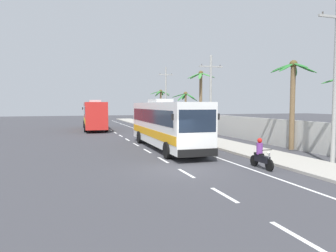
{
  "coord_description": "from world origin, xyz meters",
  "views": [
    {
      "loc": [
        -5.48,
        -14.89,
        3.33
      ],
      "look_at": [
        1.82,
        7.46,
        1.7
      ],
      "focal_mm": 33.52,
      "sensor_mm": 36.0,
      "label": 1
    }
  ],
  "objects_px": {
    "motorcycle_beside_bus": "(261,156)",
    "palm_farthest": "(185,101)",
    "palm_nearest": "(293,88)",
    "utility_pole_nearest": "(336,71)",
    "pedestrian_near_kerb": "(194,125)",
    "palm_second": "(201,91)",
    "coach_bus_foreground": "(166,123)",
    "coach_bus_far_lane": "(95,114)",
    "utility_pole_mid": "(211,94)",
    "utility_pole_far": "(166,96)",
    "palm_third": "(161,99)"
  },
  "relations": [
    {
      "from": "motorcycle_beside_bus",
      "to": "palm_farthest",
      "type": "bearing_deg",
      "value": 76.89
    },
    {
      "from": "motorcycle_beside_bus",
      "to": "palm_nearest",
      "type": "xyz_separation_m",
      "value": [
        6.17,
        5.16,
        3.84
      ]
    },
    {
      "from": "palm_farthest",
      "to": "utility_pole_nearest",
      "type": "bearing_deg",
      "value": -94.18
    },
    {
      "from": "pedestrian_near_kerb",
      "to": "palm_second",
      "type": "xyz_separation_m",
      "value": [
        1.48,
        1.68,
        3.76
      ]
    },
    {
      "from": "coach_bus_foreground",
      "to": "utility_pole_nearest",
      "type": "height_order",
      "value": "utility_pole_nearest"
    },
    {
      "from": "coach_bus_far_lane",
      "to": "palm_nearest",
      "type": "xyz_separation_m",
      "value": [
        12.21,
        -22.91,
        2.47
      ]
    },
    {
      "from": "palm_farthest",
      "to": "coach_bus_far_lane",
      "type": "bearing_deg",
      "value": 175.43
    },
    {
      "from": "motorcycle_beside_bus",
      "to": "palm_nearest",
      "type": "relative_size",
      "value": 0.3
    },
    {
      "from": "pedestrian_near_kerb",
      "to": "utility_pole_mid",
      "type": "relative_size",
      "value": 0.22
    },
    {
      "from": "coach_bus_far_lane",
      "to": "palm_nearest",
      "type": "distance_m",
      "value": 26.07
    },
    {
      "from": "utility_pole_nearest",
      "to": "palm_second",
      "type": "distance_m",
      "value": 19.65
    },
    {
      "from": "palm_nearest",
      "to": "palm_second",
      "type": "xyz_separation_m",
      "value": [
        -1.06,
        14.04,
        0.36
      ]
    },
    {
      "from": "utility_pole_mid",
      "to": "utility_pole_far",
      "type": "height_order",
      "value": "utility_pole_far"
    },
    {
      "from": "palm_nearest",
      "to": "palm_farthest",
      "type": "relative_size",
      "value": 1.28
    },
    {
      "from": "utility_pole_mid",
      "to": "utility_pole_nearest",
      "type": "bearing_deg",
      "value": -89.63
    },
    {
      "from": "coach_bus_foreground",
      "to": "motorcycle_beside_bus",
      "type": "xyz_separation_m",
      "value": [
        2.48,
        -8.55,
        -1.3
      ]
    },
    {
      "from": "coach_bus_foreground",
      "to": "utility_pole_nearest",
      "type": "xyz_separation_m",
      "value": [
        6.77,
        -8.98,
        3.16
      ]
    },
    {
      "from": "utility_pole_mid",
      "to": "motorcycle_beside_bus",
      "type": "bearing_deg",
      "value": -105.95
    },
    {
      "from": "utility_pole_nearest",
      "to": "palm_third",
      "type": "height_order",
      "value": "utility_pole_nearest"
    },
    {
      "from": "pedestrian_near_kerb",
      "to": "utility_pole_far",
      "type": "xyz_separation_m",
      "value": [
        0.68,
        12.3,
        3.49
      ]
    },
    {
      "from": "palm_farthest",
      "to": "palm_second",
      "type": "bearing_deg",
      "value": -98.62
    },
    {
      "from": "pedestrian_near_kerb",
      "to": "utility_pole_far",
      "type": "distance_m",
      "value": 12.8
    },
    {
      "from": "palm_nearest",
      "to": "coach_bus_foreground",
      "type": "bearing_deg",
      "value": 158.59
    },
    {
      "from": "motorcycle_beside_bus",
      "to": "palm_second",
      "type": "height_order",
      "value": "palm_second"
    },
    {
      "from": "motorcycle_beside_bus",
      "to": "pedestrian_near_kerb",
      "type": "distance_m",
      "value": 17.9
    },
    {
      "from": "coach_bus_far_lane",
      "to": "utility_pole_far",
      "type": "relative_size",
      "value": 1.35
    },
    {
      "from": "palm_farthest",
      "to": "coach_bus_foreground",
      "type": "bearing_deg",
      "value": -115.37
    },
    {
      "from": "palm_third",
      "to": "utility_pole_mid",
      "type": "bearing_deg",
      "value": -94.96
    },
    {
      "from": "motorcycle_beside_bus",
      "to": "palm_second",
      "type": "xyz_separation_m",
      "value": [
        5.12,
        19.2,
        4.19
      ]
    },
    {
      "from": "coach_bus_foreground",
      "to": "palm_third",
      "type": "xyz_separation_m",
      "value": [
        8.79,
        30.47,
        2.24
      ]
    },
    {
      "from": "coach_bus_far_lane",
      "to": "utility_pole_far",
      "type": "height_order",
      "value": "utility_pole_far"
    },
    {
      "from": "palm_nearest",
      "to": "palm_third",
      "type": "relative_size",
      "value": 1.1
    },
    {
      "from": "palm_second",
      "to": "palm_farthest",
      "type": "height_order",
      "value": "palm_second"
    },
    {
      "from": "motorcycle_beside_bus",
      "to": "palm_third",
      "type": "bearing_deg",
      "value": 80.81
    },
    {
      "from": "motorcycle_beside_bus",
      "to": "coach_bus_far_lane",
      "type": "bearing_deg",
      "value": 102.13
    },
    {
      "from": "coach_bus_foreground",
      "to": "coach_bus_far_lane",
      "type": "xyz_separation_m",
      "value": [
        -3.56,
        19.52,
        0.06
      ]
    },
    {
      "from": "coach_bus_far_lane",
      "to": "palm_second",
      "type": "height_order",
      "value": "palm_second"
    },
    {
      "from": "pedestrian_near_kerb",
      "to": "utility_pole_mid",
      "type": "bearing_deg",
      "value": -28.67
    },
    {
      "from": "utility_pole_nearest",
      "to": "palm_nearest",
      "type": "xyz_separation_m",
      "value": [
        1.88,
        5.59,
        -0.62
      ]
    },
    {
      "from": "coach_bus_far_lane",
      "to": "palm_third",
      "type": "distance_m",
      "value": 16.65
    },
    {
      "from": "palm_second",
      "to": "coach_bus_foreground",
      "type": "bearing_deg",
      "value": -125.49
    },
    {
      "from": "palm_third",
      "to": "utility_pole_far",
      "type": "bearing_deg",
      "value": -102.22
    },
    {
      "from": "utility_pole_far",
      "to": "pedestrian_near_kerb",
      "type": "bearing_deg",
      "value": -93.18
    },
    {
      "from": "utility_pole_far",
      "to": "palm_nearest",
      "type": "xyz_separation_m",
      "value": [
        1.86,
        -24.66,
        -0.08
      ]
    },
    {
      "from": "utility_pole_mid",
      "to": "palm_nearest",
      "type": "distance_m",
      "value": 9.74
    },
    {
      "from": "utility_pole_nearest",
      "to": "palm_third",
      "type": "xyz_separation_m",
      "value": [
        2.01,
        39.45,
        -0.92
      ]
    },
    {
      "from": "utility_pole_nearest",
      "to": "utility_pole_mid",
      "type": "xyz_separation_m",
      "value": [
        -0.1,
        15.13,
        -0.79
      ]
    },
    {
      "from": "utility_pole_mid",
      "to": "palm_farthest",
      "type": "bearing_deg",
      "value": 80.34
    },
    {
      "from": "coach_bus_foreground",
      "to": "palm_farthest",
      "type": "xyz_separation_m",
      "value": [
        8.78,
        18.53,
        1.84
      ]
    },
    {
      "from": "pedestrian_near_kerb",
      "to": "utility_pole_far",
      "type": "bearing_deg",
      "value": 136.85
    }
  ]
}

